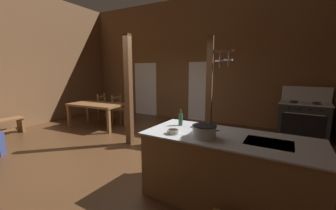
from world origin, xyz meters
The scene contains 15 objects.
ground_plane centered at (0.00, 0.00, -0.05)m, with size 9.06×7.87×0.10m, color #4C301C.
wall_back centered at (0.00, 3.61, 2.10)m, with size 9.06×0.14×4.20m, color brown.
wall_left centered at (-4.20, 0.00, 2.10)m, with size 0.14×7.87×4.20m, color brown.
glazed_door_back_left centered at (-1.86, 3.53, 1.02)m, with size 1.00×0.01×2.05m, color white.
glazed_panel_back_right centered at (0.41, 3.53, 1.02)m, with size 0.84×0.01×2.05m, color white.
kitchen_island centered at (2.26, -0.74, 0.45)m, with size 2.21×1.08×0.90m.
stove_range centered at (3.45, 2.93, 0.48)m, with size 1.22×0.92×1.32m.
support_post_with_pot_rack centered at (1.35, 1.57, 1.37)m, with size 0.61×0.25×2.55m.
support_post_center centered at (-0.26, 0.45, 1.28)m, with size 0.14×0.14×2.55m.
dining_table centered at (-2.13, 1.23, 0.65)m, with size 1.74×0.98×0.74m.
ladderback_chair_near_window centered at (-1.95, 2.06, 0.45)m, with size 0.48×0.48×0.95m.
ladderback_chair_by_post centered at (-2.57, 2.01, 0.45)m, with size 0.50×0.50×0.95m.
stockpot_on_counter centered at (2.01, -0.93, 0.98)m, with size 0.37×0.30×0.16m.
mixing_bowl_on_counter centered at (1.59, -0.97, 0.93)m, with size 0.16×0.16×0.06m.
bottle_tall_on_counter centered at (1.50, -0.53, 1.00)m, with size 0.06×0.06×0.25m.
Camera 1 is at (2.76, -3.34, 1.72)m, focal length 22.03 mm.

